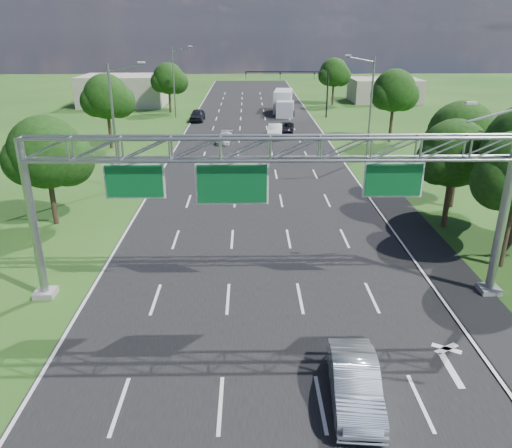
{
  "coord_description": "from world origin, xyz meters",
  "views": [
    {
      "loc": [
        -0.76,
        -10.22,
        12.61
      ],
      "look_at": [
        -0.38,
        12.73,
        3.53
      ],
      "focal_mm": 35.0,
      "sensor_mm": 36.0,
      "label": 1
    }
  ],
  "objects_px": {
    "traffic_signal": "(304,82)",
    "silver_sedan": "(355,383)",
    "sign_gantry": "(272,161)",
    "box_truck": "(283,103)"
  },
  "relations": [
    {
      "from": "sign_gantry",
      "to": "silver_sedan",
      "type": "xyz_separation_m",
      "value": [
        2.68,
        -7.83,
        -6.12
      ]
    },
    {
      "from": "traffic_signal",
      "to": "box_truck",
      "type": "xyz_separation_m",
      "value": [
        -2.69,
        3.6,
        -3.51
      ]
    },
    {
      "from": "traffic_signal",
      "to": "box_truck",
      "type": "distance_m",
      "value": 5.7
    },
    {
      "from": "traffic_signal",
      "to": "silver_sedan",
      "type": "bearing_deg",
      "value": -94.2
    },
    {
      "from": "traffic_signal",
      "to": "box_truck",
      "type": "bearing_deg",
      "value": 126.72
    },
    {
      "from": "silver_sedan",
      "to": "traffic_signal",
      "type": "bearing_deg",
      "value": 90.2
    },
    {
      "from": "silver_sedan",
      "to": "box_truck",
      "type": "xyz_separation_m",
      "value": [
        1.78,
        64.43,
        0.88
      ]
    },
    {
      "from": "silver_sedan",
      "to": "box_truck",
      "type": "height_order",
      "value": "box_truck"
    },
    {
      "from": "traffic_signal",
      "to": "sign_gantry",
      "type": "bearing_deg",
      "value": -97.68
    },
    {
      "from": "sign_gantry",
      "to": "silver_sedan",
      "type": "height_order",
      "value": "sign_gantry"
    }
  ]
}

